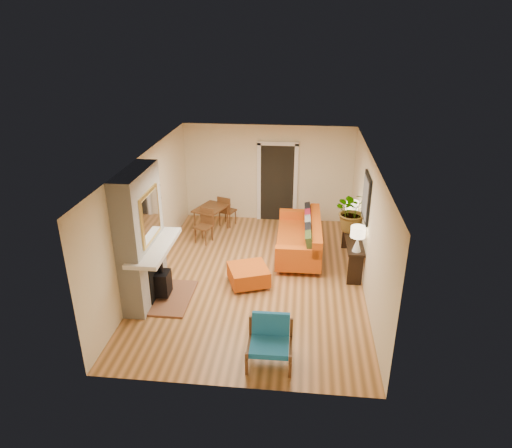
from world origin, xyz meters
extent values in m
plane|color=tan|center=(0.00, 0.00, 0.00)|extent=(6.50, 6.50, 0.00)
plane|color=white|center=(0.00, 0.00, 2.60)|extent=(6.50, 6.50, 0.00)
plane|color=beige|center=(0.00, 3.25, 1.30)|extent=(4.50, 0.00, 4.50)
plane|color=beige|center=(0.00, -3.25, 1.30)|extent=(4.50, 0.00, 4.50)
plane|color=beige|center=(-2.25, 0.00, 1.30)|extent=(0.00, 6.50, 6.50)
plane|color=beige|center=(2.25, 0.00, 1.30)|extent=(0.00, 6.50, 6.50)
cube|color=black|center=(0.25, 3.22, 1.05)|extent=(0.88, 0.06, 2.10)
cube|color=white|center=(-0.24, 3.21, 1.05)|extent=(0.10, 0.08, 2.18)
cube|color=white|center=(0.74, 3.21, 1.05)|extent=(0.10, 0.08, 2.18)
cube|color=white|center=(0.25, 3.21, 2.13)|extent=(1.08, 0.08, 0.10)
cube|color=black|center=(2.22, 0.40, 1.75)|extent=(0.04, 0.85, 0.95)
cube|color=slate|center=(2.19, 0.40, 1.75)|extent=(0.01, 0.70, 0.80)
cube|color=black|center=(-2.21, 0.35, 1.42)|extent=(0.06, 0.95, 0.02)
cube|color=black|center=(-2.21, 0.35, 1.72)|extent=(0.06, 0.95, 0.02)
cube|color=white|center=(-2.04, -1.00, 1.86)|extent=(0.42, 1.50, 1.48)
cube|color=white|center=(-2.04, -1.00, 0.56)|extent=(0.42, 1.50, 1.12)
cube|color=white|center=(-1.79, -1.00, 1.12)|extent=(0.60, 1.68, 0.08)
cube|color=black|center=(-1.83, -1.00, 0.45)|extent=(0.03, 0.72, 0.78)
cube|color=brown|center=(-1.53, -1.00, 0.02)|extent=(0.75, 1.30, 0.04)
cube|color=black|center=(-1.71, -1.00, 0.34)|extent=(0.30, 0.36, 0.48)
cylinder|color=black|center=(-1.71, -1.00, 0.78)|extent=(0.10, 0.10, 0.40)
cube|color=gold|center=(-1.82, -1.00, 1.75)|extent=(0.04, 0.95, 0.95)
cube|color=silver|center=(-1.80, -1.00, 1.75)|extent=(0.01, 0.82, 0.82)
cylinder|color=silver|center=(0.52, 0.21, 0.05)|extent=(0.04, 0.04, 0.11)
cylinder|color=silver|center=(1.29, 0.21, 0.05)|extent=(0.04, 0.04, 0.11)
cylinder|color=silver|center=(0.49, 2.25, 0.05)|extent=(0.04, 0.04, 0.11)
cylinder|color=silver|center=(1.26, 2.26, 0.05)|extent=(0.04, 0.04, 0.11)
cube|color=#EC5516|center=(0.89, 1.23, 0.27)|extent=(1.02, 2.32, 0.33)
cube|color=#EC5516|center=(1.27, 1.24, 0.63)|extent=(0.25, 2.31, 0.38)
cube|color=#EC5516|center=(0.90, 0.18, 0.55)|extent=(0.99, 0.21, 0.22)
cube|color=#EC5516|center=(0.88, 2.29, 0.55)|extent=(0.99, 0.21, 0.22)
cube|color=#3D5022|center=(1.13, 0.36, 0.68)|extent=(0.23, 0.44, 0.46)
cube|color=black|center=(1.13, 0.80, 0.68)|extent=(0.23, 0.44, 0.46)
cube|color=gray|center=(1.12, 1.24, 0.68)|extent=(0.23, 0.44, 0.46)
cube|color=maroon|center=(1.12, 1.62, 0.68)|extent=(0.23, 0.44, 0.46)
cube|color=black|center=(1.11, 2.06, 0.68)|extent=(0.23, 0.44, 0.46)
cylinder|color=silver|center=(-0.29, -0.69, 0.03)|extent=(0.05, 0.05, 0.06)
cylinder|color=silver|center=(0.29, -0.47, 0.03)|extent=(0.05, 0.05, 0.06)
cylinder|color=silver|center=(-0.51, -0.11, 0.03)|extent=(0.05, 0.05, 0.06)
cylinder|color=silver|center=(0.08, 0.11, 0.03)|extent=(0.05, 0.05, 0.06)
cube|color=#EC5516|center=(-0.11, -0.29, 0.22)|extent=(0.98, 0.98, 0.33)
cube|color=brown|center=(0.19, -2.66, 0.28)|extent=(0.06, 0.69, 0.05)
cube|color=brown|center=(0.19, -2.96, 0.20)|extent=(0.05, 0.05, 0.40)
cube|color=brown|center=(0.18, -2.35, 0.32)|extent=(0.05, 0.05, 0.64)
cube|color=brown|center=(0.85, -2.64, 0.28)|extent=(0.06, 0.69, 0.05)
cube|color=brown|center=(0.85, -2.95, 0.20)|extent=(0.05, 0.05, 0.40)
cube|color=brown|center=(0.84, -2.34, 0.32)|extent=(0.05, 0.05, 0.64)
cube|color=#207AC4|center=(0.52, -2.65, 0.33)|extent=(0.62, 0.58, 0.09)
cube|color=#207AC4|center=(0.51, -2.37, 0.55)|extent=(0.61, 0.16, 0.38)
cube|color=brown|center=(-1.36, 2.19, 0.67)|extent=(0.91, 1.07, 0.04)
cylinder|color=brown|center=(-1.74, 1.91, 0.33)|extent=(0.05, 0.05, 0.65)
cylinder|color=brown|center=(-1.26, 1.73, 0.33)|extent=(0.05, 0.05, 0.65)
cylinder|color=brown|center=(-1.46, 2.64, 0.33)|extent=(0.05, 0.05, 0.65)
cylinder|color=brown|center=(-0.99, 2.46, 0.33)|extent=(0.05, 0.05, 0.65)
cube|color=brown|center=(-1.45, 1.59, 0.41)|extent=(0.49, 0.49, 0.04)
cube|color=brown|center=(-1.38, 1.76, 0.63)|extent=(0.37, 0.17, 0.42)
cylinder|color=brown|center=(-1.64, 1.50, 0.20)|extent=(0.04, 0.04, 0.40)
cylinder|color=brown|center=(-1.36, 1.39, 0.20)|extent=(0.04, 0.04, 0.40)
cylinder|color=brown|center=(-1.53, 1.79, 0.20)|extent=(0.04, 0.04, 0.40)
cylinder|color=brown|center=(-1.25, 1.68, 0.20)|extent=(0.04, 0.04, 0.40)
cube|color=brown|center=(-1.03, 2.69, 0.41)|extent=(0.49, 0.49, 0.04)
cube|color=brown|center=(-1.09, 2.52, 0.63)|extent=(0.37, 0.17, 0.42)
cylinder|color=brown|center=(-1.23, 2.60, 0.20)|extent=(0.04, 0.04, 0.40)
cylinder|color=brown|center=(-0.94, 2.49, 0.20)|extent=(0.04, 0.04, 0.40)
cylinder|color=brown|center=(-1.12, 2.89, 0.20)|extent=(0.04, 0.04, 0.40)
cylinder|color=brown|center=(-0.83, 2.78, 0.20)|extent=(0.04, 0.04, 0.40)
cube|color=black|center=(2.07, 0.76, 0.70)|extent=(0.34, 1.85, 0.05)
cube|color=black|center=(2.07, -0.09, 0.34)|extent=(0.30, 0.04, 0.68)
cube|color=black|center=(2.07, 1.61, 0.34)|extent=(0.30, 0.04, 0.68)
cone|color=white|center=(2.07, 0.02, 0.88)|extent=(0.18, 0.18, 0.30)
cylinder|color=white|center=(2.07, 0.02, 1.05)|extent=(0.03, 0.03, 0.06)
cylinder|color=#FFEABF|center=(2.07, 0.02, 1.16)|extent=(0.30, 0.30, 0.22)
cone|color=white|center=(2.07, 1.47, 0.88)|extent=(0.18, 0.18, 0.30)
cylinder|color=white|center=(2.07, 1.47, 1.05)|extent=(0.03, 0.03, 0.06)
cylinder|color=#FFEABF|center=(2.07, 1.47, 1.16)|extent=(0.30, 0.30, 0.22)
imported|color=#1E5919|center=(2.06, 1.05, 1.19)|extent=(1.00, 0.92, 0.94)
camera|label=1|loc=(0.92, -8.42, 4.93)|focal=32.00mm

